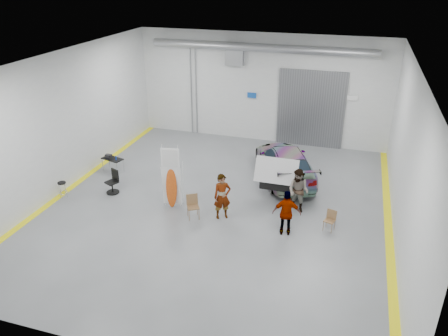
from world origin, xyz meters
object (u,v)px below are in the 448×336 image
(office_chair, at_px, (113,183))
(work_table, at_px, (111,158))
(shop_stool, at_px, (63,190))
(folding_chair_near, at_px, (193,211))
(person_a, at_px, (222,196))
(sedan_car, at_px, (285,162))
(folding_chair_far, at_px, (329,224))
(surfboard_display, at_px, (171,182))
(person_b, at_px, (298,191))
(person_c, at_px, (287,213))

(office_chair, bearing_deg, work_table, 144.24)
(shop_stool, bearing_deg, folding_chair_near, 0.61)
(person_a, xyz_separation_m, folding_chair_near, (-1.09, -0.37, -0.65))
(sedan_car, relative_size, folding_chair_far, 6.61)
(office_chair, bearing_deg, surfboard_display, 16.24)
(sedan_car, relative_size, person_b, 2.87)
(person_a, xyz_separation_m, person_b, (2.79, 1.40, -0.02))
(shop_stool, height_order, office_chair, office_chair)
(person_c, height_order, work_table, person_c)
(folding_chair_near, relative_size, work_table, 0.83)
(person_a, height_order, office_chair, person_a)
(shop_stool, xyz_separation_m, work_table, (0.66, 3.01, 0.31))
(person_a, bearing_deg, person_b, -3.69)
(folding_chair_far, bearing_deg, office_chair, -165.46)
(folding_chair_far, bearing_deg, person_a, -159.36)
(sedan_car, xyz_separation_m, office_chair, (-7.01, -3.74, -0.30))
(folding_chair_near, bearing_deg, sedan_car, 28.42)
(folding_chair_far, bearing_deg, sedan_car, 137.22)
(person_a, bearing_deg, folding_chair_near, 168.25)
(folding_chair_far, relative_size, work_table, 0.69)
(sedan_car, distance_m, office_chair, 7.95)
(work_table, bearing_deg, shop_stool, -102.34)
(surfboard_display, relative_size, work_table, 2.39)
(folding_chair_far, height_order, shop_stool, folding_chair_far)
(person_c, height_order, folding_chair_far, person_c)
(sedan_car, xyz_separation_m, person_a, (-1.75, -4.35, 0.18))
(person_a, xyz_separation_m, shop_stool, (-7.10, -0.43, -0.59))
(folding_chair_near, distance_m, work_table, 6.12)
(folding_chair_far, distance_m, shop_stool, 11.29)
(person_b, height_order, folding_chair_near, person_b)
(sedan_car, bearing_deg, shop_stool, 6.13)
(folding_chair_near, relative_size, office_chair, 0.91)
(office_chair, bearing_deg, folding_chair_near, 10.00)
(person_a, relative_size, person_c, 1.05)
(folding_chair_near, bearing_deg, person_c, -31.66)
(folding_chair_far, bearing_deg, folding_chair_near, -156.29)
(person_a, bearing_deg, office_chair, 143.08)
(person_c, bearing_deg, person_a, -18.47)
(sedan_car, relative_size, shop_stool, 7.35)
(person_b, height_order, person_c, person_b)
(person_c, xyz_separation_m, office_chair, (-7.88, 1.05, -0.43))
(person_a, relative_size, work_table, 1.63)
(sedan_car, height_order, office_chair, sedan_car)
(surfboard_display, height_order, folding_chair_far, surfboard_display)
(person_b, height_order, surfboard_display, surfboard_display)
(person_a, height_order, person_c, person_a)
(person_c, xyz_separation_m, shop_stool, (-9.72, 0.01, -0.54))
(person_c, bearing_deg, shop_stool, -9.02)
(sedan_car, distance_m, shop_stool, 10.06)
(sedan_car, height_order, folding_chair_near, sedan_car)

